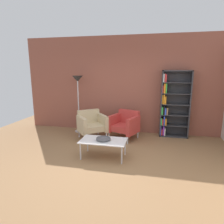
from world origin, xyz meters
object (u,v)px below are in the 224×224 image
object	(u,v)px
decorative_bowl	(103,139)
armchair_corner_red	(125,124)
floor_lamp_torchiere	(78,85)
bookshelf_tall	(172,105)
coffee_table_low	(103,141)
armchair_by_bookshelf	(91,124)

from	to	relation	value
decorative_bowl	armchair_corner_red	world-z (taller)	armchair_corner_red
armchair_corner_red	floor_lamp_torchiere	bearing A→B (deg)	-168.74
bookshelf_tall	armchair_corner_red	distance (m)	1.47
coffee_table_low	decorative_bowl	size ratio (longest dim) A/B	3.12
armchair_by_bookshelf	floor_lamp_torchiere	bearing A→B (deg)	99.69
coffee_table_low	armchair_corner_red	distance (m)	1.36
bookshelf_tall	armchair_by_bookshelf	bearing A→B (deg)	-163.50
armchair_corner_red	armchair_by_bookshelf	distance (m)	0.95
decorative_bowl	armchair_corner_red	distance (m)	1.36
coffee_table_low	armchair_corner_red	bearing A→B (deg)	78.28
bookshelf_tall	decorative_bowl	world-z (taller)	bookshelf_tall
coffee_table_low	decorative_bowl	bearing A→B (deg)	-116.57
floor_lamp_torchiere	coffee_table_low	bearing A→B (deg)	-53.24
armchair_by_bookshelf	floor_lamp_torchiere	distance (m)	1.27
decorative_bowl	armchair_corner_red	size ratio (longest dim) A/B	0.35
decorative_bowl	bookshelf_tall	bearing A→B (deg)	49.16
coffee_table_low	floor_lamp_torchiere	distance (m)	2.31
decorative_bowl	coffee_table_low	bearing A→B (deg)	63.43
coffee_table_low	armchair_corner_red	world-z (taller)	armchair_corner_red
decorative_bowl	floor_lamp_torchiere	world-z (taller)	floor_lamp_torchiere
coffee_table_low	armchair_by_bookshelf	world-z (taller)	armchair_by_bookshelf
armchair_by_bookshelf	floor_lamp_torchiere	world-z (taller)	floor_lamp_torchiere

